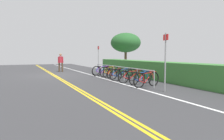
# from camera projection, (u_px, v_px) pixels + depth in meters

# --- Properties ---
(ground_plane) EXTENTS (35.89, 11.08, 0.05)m
(ground_plane) POSITION_uv_depth(u_px,v_px,m) (54.00, 75.00, 15.25)
(ground_plane) COLOR #353538
(centre_line_yellow_inner) EXTENTS (32.30, 0.10, 0.00)m
(centre_line_yellow_inner) POSITION_uv_depth(u_px,v_px,m) (52.00, 75.00, 15.22)
(centre_line_yellow_inner) COLOR gold
(centre_line_yellow_inner) RESTS_ON ground_plane
(centre_line_yellow_outer) EXTENTS (32.30, 0.10, 0.00)m
(centre_line_yellow_outer) POSITION_uv_depth(u_px,v_px,m) (55.00, 75.00, 15.29)
(centre_line_yellow_outer) COLOR gold
(centre_line_yellow_outer) RESTS_ON ground_plane
(bike_lane_stripe_white) EXTENTS (32.30, 0.12, 0.00)m
(bike_lane_stripe_white) POSITION_uv_depth(u_px,v_px,m) (87.00, 74.00, 16.35)
(bike_lane_stripe_white) COLOR white
(bike_lane_stripe_white) RESTS_ON ground_plane
(bike_rack) EXTENTS (7.40, 0.05, 0.82)m
(bike_rack) POSITION_uv_depth(u_px,v_px,m) (119.00, 70.00, 12.65)
(bike_rack) COLOR #9EA0A5
(bike_rack) RESTS_ON ground_plane
(bicycle_0) EXTENTS (0.58, 1.70, 0.73)m
(bicycle_0) POSITION_uv_depth(u_px,v_px,m) (101.00, 70.00, 15.57)
(bicycle_0) COLOR black
(bicycle_0) RESTS_ON ground_plane
(bicycle_1) EXTENTS (0.46, 1.84, 0.79)m
(bicycle_1) POSITION_uv_depth(u_px,v_px,m) (103.00, 71.00, 14.70)
(bicycle_1) COLOR black
(bicycle_1) RESTS_ON ground_plane
(bicycle_2) EXTENTS (0.48, 1.72, 0.78)m
(bicycle_2) POSITION_uv_depth(u_px,v_px,m) (110.00, 71.00, 14.22)
(bicycle_2) COLOR black
(bicycle_2) RESTS_ON ground_plane
(bicycle_3) EXTENTS (0.46, 1.61, 0.68)m
(bicycle_3) POSITION_uv_depth(u_px,v_px,m) (114.00, 73.00, 13.49)
(bicycle_3) COLOR black
(bicycle_3) RESTS_ON ground_plane
(bicycle_4) EXTENTS (0.46, 1.78, 0.71)m
(bicycle_4) POSITION_uv_depth(u_px,v_px,m) (120.00, 74.00, 12.73)
(bicycle_4) COLOR black
(bicycle_4) RESTS_ON ground_plane
(bicycle_5) EXTENTS (0.59, 1.71, 0.78)m
(bicycle_5) POSITION_uv_depth(u_px,v_px,m) (124.00, 75.00, 11.94)
(bicycle_5) COLOR black
(bicycle_5) RESTS_ON ground_plane
(bicycle_6) EXTENTS (0.46, 1.80, 0.73)m
(bicycle_6) POSITION_uv_depth(u_px,v_px,m) (132.00, 76.00, 11.29)
(bicycle_6) COLOR black
(bicycle_6) RESTS_ON ground_plane
(bicycle_7) EXTENTS (0.56, 1.70, 0.72)m
(bicycle_7) POSITION_uv_depth(u_px,v_px,m) (141.00, 78.00, 10.59)
(bicycle_7) COLOR black
(bicycle_7) RESTS_ON ground_plane
(bicycle_8) EXTENTS (0.53, 1.74, 0.77)m
(bicycle_8) POSITION_uv_depth(u_px,v_px,m) (147.00, 79.00, 9.71)
(bicycle_8) COLOR black
(bicycle_8) RESTS_ON ground_plane
(pedestrian) EXTENTS (0.32, 0.45, 1.66)m
(pedestrian) POSITION_uv_depth(u_px,v_px,m) (61.00, 61.00, 18.01)
(pedestrian) COLOR #4C3826
(pedestrian) RESTS_ON ground_plane
(sign_post_near) EXTENTS (0.36, 0.06, 2.30)m
(sign_post_near) POSITION_uv_depth(u_px,v_px,m) (98.00, 57.00, 16.56)
(sign_post_near) COLOR gray
(sign_post_near) RESTS_ON ground_plane
(sign_post_far) EXTENTS (0.36, 0.09, 2.45)m
(sign_post_far) POSITION_uv_depth(u_px,v_px,m) (165.00, 57.00, 8.31)
(sign_post_far) COLOR gray
(sign_post_far) RESTS_ON ground_plane
(hedge_backdrop) EXTENTS (16.35, 1.27, 1.12)m
(hedge_backdrop) POSITION_uv_depth(u_px,v_px,m) (163.00, 71.00, 12.25)
(hedge_backdrop) COLOR #387533
(hedge_backdrop) RESTS_ON ground_plane
(tree_near_left) EXTENTS (2.96, 2.96, 3.69)m
(tree_near_left) POSITION_uv_depth(u_px,v_px,m) (126.00, 43.00, 19.76)
(tree_near_left) COLOR brown
(tree_near_left) RESTS_ON ground_plane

